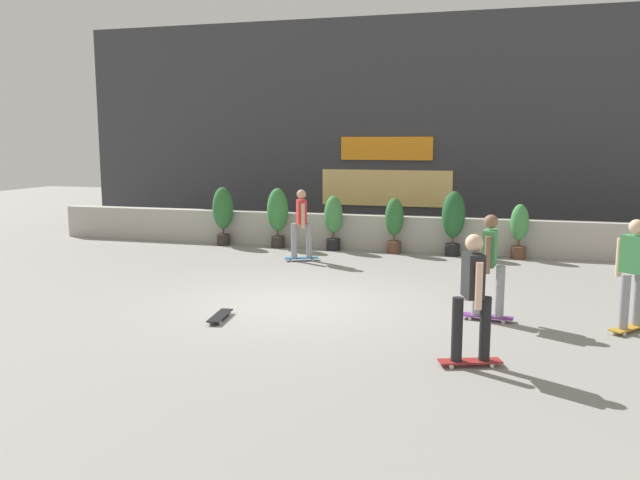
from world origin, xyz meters
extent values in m
plane|color=gray|center=(0.00, 0.00, 0.00)|extent=(48.00, 48.00, 0.00)
cube|color=#B2ADA3|center=(0.00, 6.00, 0.45)|extent=(18.00, 0.40, 0.90)
cube|color=#38383D|center=(0.00, 10.00, 3.25)|extent=(20.00, 2.00, 6.50)
cube|color=orange|center=(0.00, 8.96, 2.60)|extent=(2.80, 0.08, 0.70)
cube|color=#F2CC72|center=(0.00, 8.97, 1.40)|extent=(4.00, 0.06, 1.10)
cylinder|color=#2D2823|center=(-3.88, 5.55, 0.15)|extent=(0.36, 0.36, 0.30)
cylinder|color=brown|center=(-3.88, 5.55, 0.38)|extent=(0.06, 0.06, 0.15)
ellipsoid|color=#2D6B33|center=(-3.88, 5.55, 1.02)|extent=(0.56, 0.56, 1.14)
cylinder|color=#2D2823|center=(-2.31, 5.55, 0.15)|extent=(0.36, 0.36, 0.30)
cylinder|color=brown|center=(-2.31, 5.55, 0.38)|extent=(0.06, 0.06, 0.15)
ellipsoid|color=#387F3D|center=(-2.31, 5.55, 1.02)|extent=(0.56, 0.56, 1.14)
cylinder|color=black|center=(-0.78, 5.55, 0.15)|extent=(0.36, 0.36, 0.30)
cylinder|color=brown|center=(-0.78, 5.55, 0.38)|extent=(0.06, 0.06, 0.15)
ellipsoid|color=#428C47|center=(-0.78, 5.55, 0.94)|extent=(0.47, 0.47, 0.97)
cylinder|color=brown|center=(0.82, 5.55, 0.15)|extent=(0.36, 0.36, 0.30)
cylinder|color=brown|center=(0.82, 5.55, 0.38)|extent=(0.06, 0.06, 0.15)
ellipsoid|color=#2D6B33|center=(0.82, 5.55, 0.93)|extent=(0.47, 0.47, 0.95)
cylinder|color=black|center=(2.29, 5.55, 0.15)|extent=(0.36, 0.36, 0.30)
cylinder|color=brown|center=(2.29, 5.55, 0.38)|extent=(0.06, 0.06, 0.15)
ellipsoid|color=#235B2D|center=(2.29, 5.55, 1.03)|extent=(0.57, 0.57, 1.16)
cylinder|color=brown|center=(3.85, 5.55, 0.15)|extent=(0.36, 0.36, 0.30)
cylinder|color=brown|center=(3.85, 5.55, 0.38)|extent=(0.06, 0.06, 0.15)
ellipsoid|color=#428C47|center=(3.85, 5.55, 0.89)|extent=(0.43, 0.43, 0.88)
cube|color=#BF8C26|center=(5.32, -0.32, 0.07)|extent=(0.67, 0.74, 0.02)
cylinder|color=silver|center=(5.22, -0.57, 0.03)|extent=(0.06, 0.06, 0.06)
cylinder|color=silver|center=(5.09, -0.47, 0.03)|extent=(0.06, 0.06, 0.06)
cylinder|color=silver|center=(5.43, -0.07, 0.03)|extent=(0.06, 0.06, 0.06)
cylinder|color=gray|center=(5.21, -0.46, 0.49)|extent=(0.14, 0.14, 0.82)
cylinder|color=gray|center=(5.44, -0.18, 0.49)|extent=(0.14, 0.14, 0.82)
cube|color=#3F8C4C|center=(5.32, -0.32, 1.18)|extent=(0.40, 0.38, 0.56)
sphere|color=beige|center=(5.32, -0.32, 1.59)|extent=(0.22, 0.22, 0.22)
cylinder|color=beige|center=(5.14, -0.17, 1.10)|extent=(0.09, 0.09, 0.58)
cube|color=#72338C|center=(3.26, -0.26, 0.07)|extent=(0.82, 0.29, 0.02)
cylinder|color=silver|center=(2.99, -0.31, 0.03)|extent=(0.06, 0.04, 0.06)
cylinder|color=silver|center=(3.01, -0.15, 0.03)|extent=(0.06, 0.04, 0.06)
cylinder|color=silver|center=(3.51, -0.37, 0.03)|extent=(0.06, 0.04, 0.06)
cylinder|color=silver|center=(3.53, -0.21, 0.03)|extent=(0.06, 0.04, 0.06)
cylinder|color=gray|center=(3.08, -0.24, 0.49)|extent=(0.14, 0.14, 0.82)
cylinder|color=gray|center=(3.44, -0.28, 0.49)|extent=(0.14, 0.14, 0.82)
cube|color=#3F8C4C|center=(3.26, -0.26, 1.18)|extent=(0.24, 0.38, 0.56)
sphere|color=brown|center=(3.26, -0.26, 1.59)|extent=(0.22, 0.22, 0.22)
cylinder|color=brown|center=(3.23, -0.50, 1.10)|extent=(0.09, 0.09, 0.58)
cylinder|color=brown|center=(3.28, -0.03, 1.10)|extent=(0.09, 0.09, 0.58)
cube|color=#266699|center=(-1.12, 3.88, 0.07)|extent=(0.81, 0.53, 0.02)
cylinder|color=silver|center=(-1.32, 3.70, 0.03)|extent=(0.06, 0.05, 0.06)
cylinder|color=silver|center=(-1.39, 3.84, 0.03)|extent=(0.06, 0.05, 0.06)
cylinder|color=silver|center=(-0.85, 3.93, 0.03)|extent=(0.06, 0.05, 0.06)
cylinder|color=silver|center=(-0.92, 4.07, 0.03)|extent=(0.06, 0.05, 0.06)
cylinder|color=gray|center=(-1.28, 3.80, 0.49)|extent=(0.14, 0.14, 0.82)
cylinder|color=gray|center=(-0.96, 3.96, 0.49)|extent=(0.14, 0.14, 0.82)
cube|color=red|center=(-1.12, 3.88, 1.18)|extent=(0.34, 0.41, 0.56)
sphere|color=tan|center=(-1.12, 3.88, 1.59)|extent=(0.22, 0.22, 0.22)
cylinder|color=tan|center=(-1.02, 3.67, 1.10)|extent=(0.09, 0.09, 0.58)
cylinder|color=tan|center=(-1.22, 4.09, 1.10)|extent=(0.09, 0.09, 0.58)
cube|color=maroon|center=(3.10, -2.50, 0.07)|extent=(0.82, 0.46, 0.02)
cylinder|color=silver|center=(3.31, -2.34, 0.03)|extent=(0.06, 0.05, 0.06)
cylinder|color=silver|center=(3.37, -2.49, 0.03)|extent=(0.06, 0.05, 0.06)
cylinder|color=silver|center=(2.83, -2.51, 0.03)|extent=(0.06, 0.05, 0.06)
cylinder|color=silver|center=(2.88, -2.66, 0.03)|extent=(0.06, 0.05, 0.06)
cylinder|color=black|center=(3.27, -2.44, 0.49)|extent=(0.14, 0.14, 0.82)
cylinder|color=black|center=(2.93, -2.56, 0.49)|extent=(0.14, 0.14, 0.82)
cube|color=#262628|center=(3.10, -2.50, 1.18)|extent=(0.31, 0.41, 0.56)
sphere|color=beige|center=(3.10, -2.50, 1.59)|extent=(0.22, 0.22, 0.22)
cylinder|color=beige|center=(3.02, -2.28, 1.10)|extent=(0.09, 0.09, 0.58)
cylinder|color=beige|center=(3.18, -2.72, 1.10)|extent=(0.09, 0.09, 0.58)
cube|color=black|center=(-0.86, -1.36, 0.07)|extent=(0.29, 0.82, 0.02)
cylinder|color=silver|center=(-0.75, -1.61, 0.03)|extent=(0.04, 0.06, 0.06)
cylinder|color=silver|center=(-0.91, -1.63, 0.03)|extent=(0.04, 0.06, 0.06)
cylinder|color=silver|center=(-0.81, -1.09, 0.03)|extent=(0.04, 0.06, 0.06)
cylinder|color=silver|center=(-0.97, -1.11, 0.03)|extent=(0.04, 0.06, 0.06)
camera|label=1|loc=(3.39, -10.59, 2.83)|focal=36.33mm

